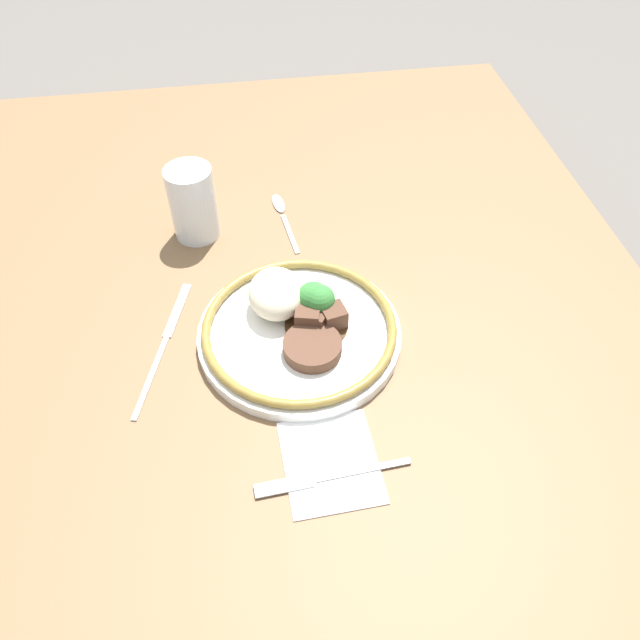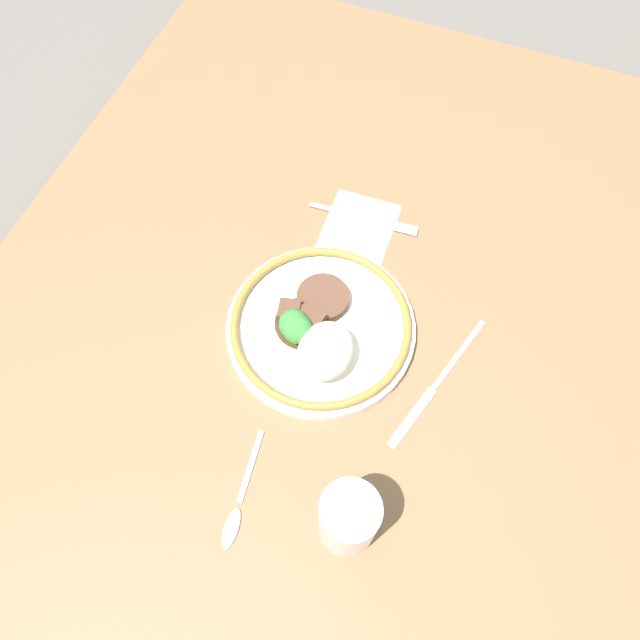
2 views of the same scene
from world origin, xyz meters
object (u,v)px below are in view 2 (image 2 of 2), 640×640
object	(u,v)px
plate	(319,328)
fork	(374,221)
juice_glass	(348,520)
spoon	(236,512)
knife	(435,386)

from	to	relation	value
plate	fork	distance (m)	0.21
plate	juice_glass	distance (m)	0.26
juice_glass	spoon	world-z (taller)	juice_glass
fork	spoon	xyz separation A→B (m)	(0.47, -0.01, -0.00)
fork	knife	distance (m)	0.28
fork	knife	bearing A→B (deg)	-57.27
juice_glass	fork	distance (m)	0.46
plate	spoon	distance (m)	0.26
knife	spoon	world-z (taller)	spoon
knife	spoon	bearing A→B (deg)	-19.46
knife	plate	bearing A→B (deg)	-78.15
plate	spoon	xyz separation A→B (m)	(0.26, -0.01, -0.02)
spoon	juice_glass	bearing A→B (deg)	97.37
spoon	knife	bearing A→B (deg)	137.22
plate	knife	distance (m)	0.18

